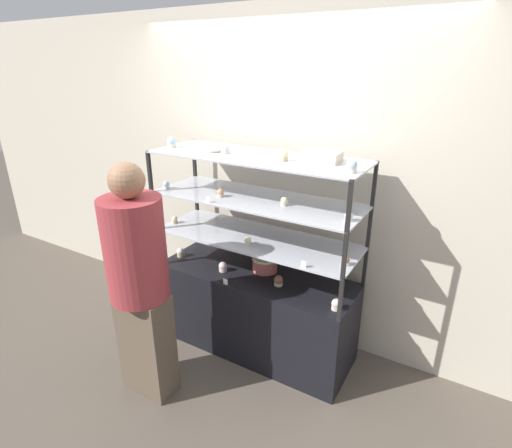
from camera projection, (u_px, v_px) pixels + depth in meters
name	position (u px, v px, depth m)	size (l,w,h in m)	color
ground_plane	(256.00, 345.00, 3.33)	(20.00, 20.00, 0.00)	brown
back_wall	(283.00, 183.00, 3.18)	(8.00, 0.05, 2.60)	beige
display_base	(256.00, 311.00, 3.20)	(1.54, 0.55, 0.68)	black
display_riser_lower	(256.00, 239.00, 2.97)	(1.54, 0.55, 0.31)	black
display_riser_middle	(256.00, 200.00, 2.85)	(1.54, 0.55, 0.31)	black
display_riser_upper	(256.00, 158.00, 2.74)	(1.54, 0.55, 0.31)	black
layer_cake_centerpiece	(265.00, 264.00, 3.10)	(0.20, 0.20, 0.12)	#C66660
sheet_cake_frosted	(322.00, 156.00, 2.55)	(0.24, 0.16, 0.07)	beige
cupcake_0	(181.00, 252.00, 3.34)	(0.07, 0.07, 0.08)	#CCB28C
cupcake_1	(223.00, 267.00, 3.10)	(0.07, 0.07, 0.08)	beige
cupcake_2	(278.00, 281.00, 2.90)	(0.07, 0.07, 0.08)	#CCB28C
cupcake_3	(336.00, 305.00, 2.62)	(0.07, 0.07, 0.08)	beige
price_tag_0	(225.00, 282.00, 2.92)	(0.04, 0.00, 0.04)	white
cupcake_4	(175.00, 220.00, 3.22)	(0.05, 0.05, 0.06)	#CCB28C
cupcake_5	(248.00, 241.00, 2.84)	(0.05, 0.05, 0.06)	beige
cupcake_6	(346.00, 261.00, 2.54)	(0.05, 0.05, 0.06)	white
price_tag_1	(304.00, 264.00, 2.52)	(0.04, 0.00, 0.04)	white
cupcake_7	(166.00, 185.00, 3.06)	(0.05, 0.05, 0.06)	white
cupcake_8	(221.00, 193.00, 2.87)	(0.05, 0.05, 0.06)	beige
cupcake_9	(284.00, 202.00, 2.69)	(0.05, 0.05, 0.06)	beige
cupcake_10	(349.00, 217.00, 2.42)	(0.05, 0.05, 0.06)	white
price_tag_2	(208.00, 200.00, 2.75)	(0.04, 0.00, 0.04)	white
cupcake_11	(171.00, 142.00, 2.99)	(0.07, 0.07, 0.08)	beige
cupcake_12	(225.00, 148.00, 2.79)	(0.07, 0.07, 0.08)	beige
cupcake_13	(283.00, 155.00, 2.57)	(0.07, 0.07, 0.08)	#CCB28C
cupcake_14	(352.00, 166.00, 2.29)	(0.07, 0.07, 0.08)	beige
price_tag_3	(236.00, 160.00, 2.52)	(0.04, 0.00, 0.04)	white
donut_glazed	(215.00, 148.00, 2.87)	(0.13, 0.13, 0.04)	#EFE5CC
customer_figure	(139.00, 280.00, 2.58)	(0.39, 0.39, 1.66)	brown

